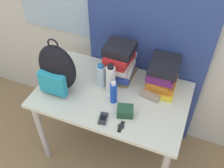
{
  "coord_description": "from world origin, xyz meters",
  "views": [
    {
      "loc": [
        0.51,
        -0.92,
        2.17
      ],
      "look_at": [
        0.0,
        0.35,
        0.84
      ],
      "focal_mm": 42.0,
      "sensor_mm": 36.0,
      "label": 1
    }
  ],
  "objects_px": {
    "sports_bottle": "(111,79)",
    "sunglasses_case": "(150,96)",
    "book_stack_left": "(120,62)",
    "water_bottle": "(101,76)",
    "sunscreen_bottle": "(114,93)",
    "camera_pouch": "(125,111)",
    "cell_phone": "(103,118)",
    "book_stack_center": "(162,76)",
    "backpack": "(57,69)",
    "wristwatch": "(121,126)"
  },
  "relations": [
    {
      "from": "book_stack_center",
      "to": "cell_phone",
      "type": "height_order",
      "value": "book_stack_center"
    },
    {
      "from": "water_bottle",
      "to": "book_stack_center",
      "type": "bearing_deg",
      "value": 18.58
    },
    {
      "from": "water_bottle",
      "to": "sunscreen_bottle",
      "type": "distance_m",
      "value": 0.2
    },
    {
      "from": "cell_phone",
      "to": "wristwatch",
      "type": "relative_size",
      "value": 1.15
    },
    {
      "from": "sports_bottle",
      "to": "sunscreen_bottle",
      "type": "bearing_deg",
      "value": -57.91
    },
    {
      "from": "backpack",
      "to": "water_bottle",
      "type": "relative_size",
      "value": 2.2
    },
    {
      "from": "book_stack_center",
      "to": "sports_bottle",
      "type": "distance_m",
      "value": 0.39
    },
    {
      "from": "water_bottle",
      "to": "camera_pouch",
      "type": "bearing_deg",
      "value": -37.68
    },
    {
      "from": "book_stack_center",
      "to": "sunglasses_case",
      "type": "height_order",
      "value": "book_stack_center"
    },
    {
      "from": "book_stack_center",
      "to": "wristwatch",
      "type": "distance_m",
      "value": 0.51
    },
    {
      "from": "camera_pouch",
      "to": "backpack",
      "type": "bearing_deg",
      "value": 173.66
    },
    {
      "from": "book_stack_left",
      "to": "cell_phone",
      "type": "height_order",
      "value": "book_stack_left"
    },
    {
      "from": "water_bottle",
      "to": "sunglasses_case",
      "type": "relative_size",
      "value": 1.29
    },
    {
      "from": "sunscreen_bottle",
      "to": "cell_phone",
      "type": "height_order",
      "value": "sunscreen_bottle"
    },
    {
      "from": "book_stack_left",
      "to": "wristwatch",
      "type": "bearing_deg",
      "value": -68.37
    },
    {
      "from": "backpack",
      "to": "sunscreen_bottle",
      "type": "bearing_deg",
      "value": 3.09
    },
    {
      "from": "wristwatch",
      "to": "water_bottle",
      "type": "bearing_deg",
      "value": 131.31
    },
    {
      "from": "book_stack_center",
      "to": "water_bottle",
      "type": "bearing_deg",
      "value": -161.42
    },
    {
      "from": "book_stack_left",
      "to": "sports_bottle",
      "type": "distance_m",
      "value": 0.17
    },
    {
      "from": "sports_bottle",
      "to": "water_bottle",
      "type": "bearing_deg",
      "value": 164.95
    },
    {
      "from": "book_stack_left",
      "to": "sports_bottle",
      "type": "height_order",
      "value": "book_stack_left"
    },
    {
      "from": "sports_bottle",
      "to": "wristwatch",
      "type": "distance_m",
      "value": 0.37
    },
    {
      "from": "water_bottle",
      "to": "sports_bottle",
      "type": "xyz_separation_m",
      "value": [
        0.09,
        -0.02,
        0.02
      ]
    },
    {
      "from": "sports_bottle",
      "to": "backpack",
      "type": "bearing_deg",
      "value": -161.17
    },
    {
      "from": "backpack",
      "to": "sunscreen_bottle",
      "type": "distance_m",
      "value": 0.44
    },
    {
      "from": "water_bottle",
      "to": "book_stack_left",
      "type": "bearing_deg",
      "value": 54.97
    },
    {
      "from": "sunglasses_case",
      "to": "sports_bottle",
      "type": "bearing_deg",
      "value": -173.97
    },
    {
      "from": "sports_bottle",
      "to": "cell_phone",
      "type": "height_order",
      "value": "sports_bottle"
    },
    {
      "from": "backpack",
      "to": "sports_bottle",
      "type": "distance_m",
      "value": 0.39
    },
    {
      "from": "book_stack_center",
      "to": "wristwatch",
      "type": "height_order",
      "value": "book_stack_center"
    },
    {
      "from": "backpack",
      "to": "book_stack_center",
      "type": "relative_size",
      "value": 1.53
    },
    {
      "from": "book_stack_left",
      "to": "sunglasses_case",
      "type": "bearing_deg",
      "value": -24.81
    },
    {
      "from": "book_stack_left",
      "to": "water_bottle",
      "type": "bearing_deg",
      "value": -125.03
    },
    {
      "from": "water_bottle",
      "to": "camera_pouch",
      "type": "distance_m",
      "value": 0.35
    },
    {
      "from": "sunscreen_bottle",
      "to": "book_stack_center",
      "type": "bearing_deg",
      "value": 43.88
    },
    {
      "from": "sunglasses_case",
      "to": "sunscreen_bottle",
      "type": "bearing_deg",
      "value": -150.62
    },
    {
      "from": "sports_bottle",
      "to": "sunglasses_case",
      "type": "bearing_deg",
      "value": 6.03
    },
    {
      "from": "sunscreen_bottle",
      "to": "wristwatch",
      "type": "distance_m",
      "value": 0.25
    },
    {
      "from": "sports_bottle",
      "to": "sunscreen_bottle",
      "type": "xyz_separation_m",
      "value": [
        0.06,
        -0.1,
        -0.02
      ]
    },
    {
      "from": "book_stack_center",
      "to": "sports_bottle",
      "type": "height_order",
      "value": "same"
    },
    {
      "from": "water_bottle",
      "to": "sports_bottle",
      "type": "bearing_deg",
      "value": -15.05
    },
    {
      "from": "book_stack_left",
      "to": "cell_phone",
      "type": "relative_size",
      "value": 2.84
    },
    {
      "from": "book_stack_left",
      "to": "sunscreen_bottle",
      "type": "relative_size",
      "value": 1.62
    },
    {
      "from": "water_bottle",
      "to": "wristwatch",
      "type": "relative_size",
      "value": 2.14
    },
    {
      "from": "water_bottle",
      "to": "sunscreen_bottle",
      "type": "relative_size",
      "value": 1.06
    },
    {
      "from": "sports_bottle",
      "to": "sunscreen_bottle",
      "type": "height_order",
      "value": "sports_bottle"
    },
    {
      "from": "camera_pouch",
      "to": "cell_phone",
      "type": "bearing_deg",
      "value": -141.92
    },
    {
      "from": "sports_bottle",
      "to": "sunscreen_bottle",
      "type": "relative_size",
      "value": 1.26
    },
    {
      "from": "sports_bottle",
      "to": "wristwatch",
      "type": "bearing_deg",
      "value": -56.76
    },
    {
      "from": "sunglasses_case",
      "to": "book_stack_left",
      "type": "bearing_deg",
      "value": 155.19
    }
  ]
}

